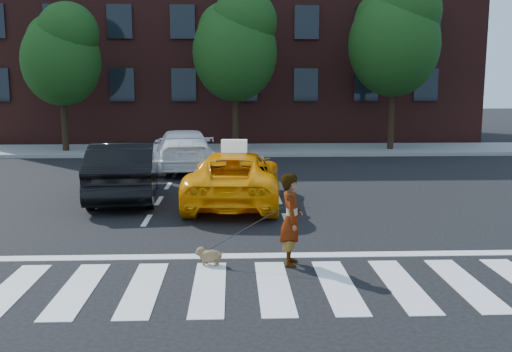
# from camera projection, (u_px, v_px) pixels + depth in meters

# --- Properties ---
(ground) EXTENTS (120.00, 120.00, 0.00)m
(ground) POSITION_uv_depth(u_px,v_px,m) (209.00, 288.00, 8.75)
(ground) COLOR black
(ground) RESTS_ON ground
(crosswalk) EXTENTS (13.00, 2.40, 0.01)m
(crosswalk) POSITION_uv_depth(u_px,v_px,m) (209.00, 288.00, 8.75)
(crosswalk) COLOR silver
(crosswalk) RESTS_ON ground
(stop_line) EXTENTS (12.00, 0.30, 0.01)m
(stop_line) POSITION_uv_depth(u_px,v_px,m) (213.00, 256.00, 10.33)
(stop_line) COLOR silver
(stop_line) RESTS_ON ground
(sidewalk_far) EXTENTS (30.00, 4.00, 0.15)m
(sidewalk_far) POSITION_uv_depth(u_px,v_px,m) (225.00, 150.00, 25.99)
(sidewalk_far) COLOR slate
(sidewalk_far) RESTS_ON ground
(building) EXTENTS (26.00, 10.00, 12.00)m
(building) POSITION_uv_depth(u_px,v_px,m) (225.00, 31.00, 32.42)
(building) COLOR #451C18
(building) RESTS_ON ground
(tree_left) EXTENTS (3.39, 3.38, 6.50)m
(tree_left) POSITION_uv_depth(u_px,v_px,m) (62.00, 51.00, 24.50)
(tree_left) COLOR black
(tree_left) RESTS_ON ground
(tree_mid) EXTENTS (3.69, 3.69, 7.10)m
(tree_mid) POSITION_uv_depth(u_px,v_px,m) (236.00, 42.00, 24.74)
(tree_mid) COLOR black
(tree_mid) RESTS_ON ground
(tree_right) EXTENTS (4.00, 4.00, 7.70)m
(tree_right) POSITION_uv_depth(u_px,v_px,m) (395.00, 33.00, 24.95)
(tree_right) COLOR black
(tree_right) RESTS_ON ground
(taxi) EXTENTS (2.58, 5.05, 1.37)m
(taxi) POSITION_uv_depth(u_px,v_px,m) (234.00, 177.00, 14.79)
(taxi) COLOR #FF9E05
(taxi) RESTS_ON ground
(black_sedan) EXTENTS (2.11, 4.86, 1.56)m
(black_sedan) POSITION_uv_depth(u_px,v_px,m) (125.00, 170.00, 15.42)
(black_sedan) COLOR black
(black_sedan) RESTS_ON ground
(white_suv) EXTENTS (2.65, 5.21, 1.45)m
(white_suv) POSITION_uv_depth(u_px,v_px,m) (183.00, 150.00, 20.52)
(white_suv) COLOR white
(white_suv) RESTS_ON ground
(woman) EXTENTS (0.44, 0.62, 1.60)m
(woman) POSITION_uv_depth(u_px,v_px,m) (291.00, 220.00, 9.76)
(woman) COLOR #999999
(woman) RESTS_ON ground
(dog) EXTENTS (0.52, 0.35, 0.31)m
(dog) POSITION_uv_depth(u_px,v_px,m) (209.00, 255.00, 9.81)
(dog) COLOR #99674D
(dog) RESTS_ON ground
(taxi_sign) EXTENTS (0.67, 0.32, 0.32)m
(taxi_sign) POSITION_uv_depth(u_px,v_px,m) (234.00, 146.00, 14.46)
(taxi_sign) COLOR white
(taxi_sign) RESTS_ON taxi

